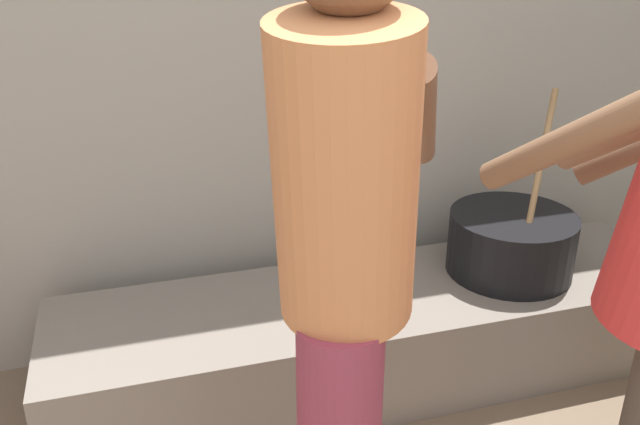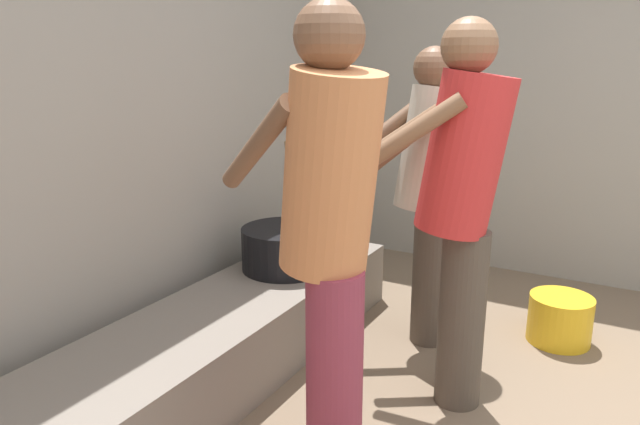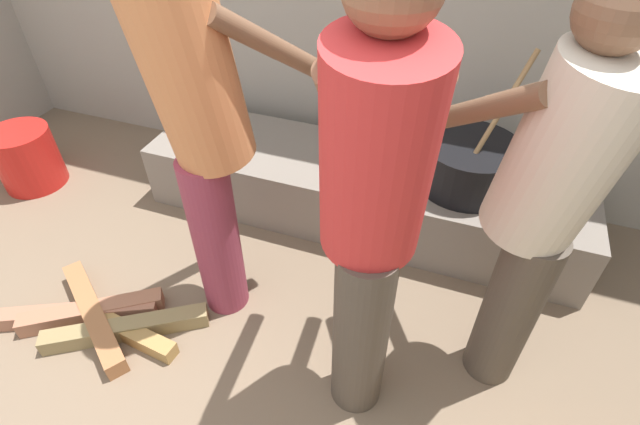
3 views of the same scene
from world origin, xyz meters
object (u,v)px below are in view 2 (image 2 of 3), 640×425
Objects in this scene: cook_in_red_shirt at (461,195)px; cook_in_orange_shirt at (330,224)px; cooking_pot_main at (285,248)px; bucket_yellow_plastic at (560,319)px; cook_in_cream_shirt at (430,182)px.

cook_in_orange_shirt is at bearing 160.77° from cook_in_red_shirt.
cook_in_red_shirt reaches higher than cooking_pot_main.
bucket_yellow_plastic is at bearing -66.71° from cooking_pot_main.
cook_in_cream_shirt is 0.57m from cook_in_red_shirt.
cook_in_red_shirt reaches higher than cook_in_cream_shirt.
cook_in_cream_shirt is 4.68× the size of bucket_yellow_plastic.
cooking_pot_main is at bearing 107.77° from cook_in_cream_shirt.
cook_in_cream_shirt is at bearing 31.57° from cook_in_red_shirt.
bucket_yellow_plastic is at bearing -22.64° from cook_in_red_shirt.
bucket_yellow_plastic is at bearing -60.94° from cook_in_cream_shirt.
cook_in_orange_shirt is (-0.94, -0.79, 0.48)m from cooking_pot_main.
cook_in_orange_shirt is (-1.17, -0.05, 0.08)m from cook_in_cream_shirt.
cook_in_orange_shirt is at bearing -177.36° from cook_in_cream_shirt.
cook_in_orange_shirt is 1.84m from bucket_yellow_plastic.
cooking_pot_main is 0.41× the size of cook_in_orange_shirt.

